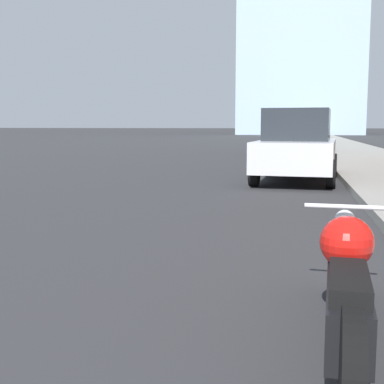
{
  "coord_description": "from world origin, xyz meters",
  "views": [
    {
      "loc": [
        2.65,
        1.33,
        1.4
      ],
      "look_at": [
        1.39,
        8.06,
        0.53
      ],
      "focal_mm": 50.0,
      "sensor_mm": 36.0,
      "label": 1
    }
  ],
  "objects_px": {
    "motorcycle": "(346,286)",
    "parked_car_black": "(290,137)",
    "parked_car_silver": "(297,146)",
    "parked_car_blue": "(290,133)"
  },
  "relations": [
    {
      "from": "parked_car_silver",
      "to": "parked_car_black",
      "type": "bearing_deg",
      "value": 96.0
    },
    {
      "from": "motorcycle",
      "to": "parked_car_silver",
      "type": "height_order",
      "value": "parked_car_silver"
    },
    {
      "from": "parked_car_silver",
      "to": "parked_car_black",
      "type": "relative_size",
      "value": 0.94
    },
    {
      "from": "parked_car_silver",
      "to": "parked_car_black",
      "type": "height_order",
      "value": "parked_car_silver"
    },
    {
      "from": "parked_car_black",
      "to": "motorcycle",
      "type": "bearing_deg",
      "value": -85.75
    },
    {
      "from": "motorcycle",
      "to": "parked_car_black",
      "type": "xyz_separation_m",
      "value": [
        -0.47,
        22.35,
        0.44
      ]
    },
    {
      "from": "parked_car_black",
      "to": "parked_car_blue",
      "type": "relative_size",
      "value": 0.96
    },
    {
      "from": "parked_car_silver",
      "to": "parked_car_blue",
      "type": "height_order",
      "value": "parked_car_silver"
    },
    {
      "from": "motorcycle",
      "to": "parked_car_black",
      "type": "height_order",
      "value": "parked_car_black"
    },
    {
      "from": "parked_car_silver",
      "to": "parked_car_black",
      "type": "distance_m",
      "value": 12.39
    }
  ]
}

